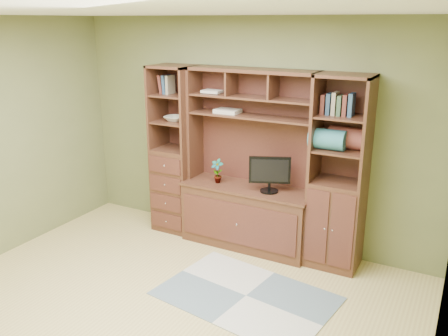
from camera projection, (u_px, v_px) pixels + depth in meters
The scene contains 11 objects.
room at pixel (144, 182), 3.82m from camera, with size 4.60×4.10×2.64m.
center_hutch at pixel (247, 162), 5.32m from camera, with size 1.54×0.53×2.05m, color #482719.
left_tower at pixel (175, 150), 5.80m from camera, with size 0.50×0.45×2.05m, color #482719.
right_tower at pixel (339, 174), 4.89m from camera, with size 0.55×0.45×2.05m, color #482719.
rug at pixel (246, 296), 4.57m from camera, with size 1.61×1.07×0.01m, color #9BA1A0.
monitor at pixel (270, 168), 5.16m from camera, with size 0.45×0.20×0.56m, color black.
orchid at pixel (217, 171), 5.50m from camera, with size 0.15×0.10×0.28m, color #943B32.
magazines at pixel (228, 111), 5.37m from camera, with size 0.28×0.20×0.04m, color #BFB6A3.
bowl at pixel (175, 119), 5.68m from camera, with size 0.24×0.24×0.06m, color beige.
blanket_teal at pixel (328, 139), 4.80m from camera, with size 0.36×0.21×0.21m, color #2F727D.
blanket_red at pixel (348, 138), 4.82m from camera, with size 0.40×0.22×0.22m, color brown.
Camera 1 is at (2.28, -2.88, 2.55)m, focal length 38.00 mm.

